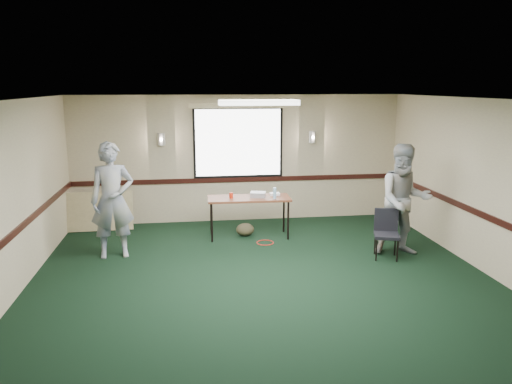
{
  "coord_description": "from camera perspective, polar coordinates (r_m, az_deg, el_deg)",
  "views": [
    {
      "loc": [
        -1.11,
        -6.52,
        2.9
      ],
      "look_at": [
        0.0,
        1.3,
        1.2
      ],
      "focal_mm": 35.0,
      "sensor_mm": 36.0,
      "label": 1
    }
  ],
  "objects": [
    {
      "name": "ground",
      "position": [
        7.22,
        1.48,
        -11.54
      ],
      "size": [
        8.0,
        8.0,
        0.0
      ],
      "primitive_type": "plane",
      "color": "black",
      "rests_on": "ground"
    },
    {
      "name": "room_shell",
      "position": [
        8.81,
        -0.76,
        3.54
      ],
      "size": [
        8.0,
        8.02,
        8.0
      ],
      "color": "beige",
      "rests_on": "ground"
    },
    {
      "name": "folding_table",
      "position": [
        9.57,
        -0.81,
        -0.95
      ],
      "size": [
        1.59,
        0.68,
        0.79
      ],
      "rotation": [
        0.0,
        0.0,
        -0.03
      ],
      "color": "#592819",
      "rests_on": "ground"
    },
    {
      "name": "projector",
      "position": [
        9.58,
        0.23,
        -0.3
      ],
      "size": [
        0.33,
        0.29,
        0.1
      ],
      "primitive_type": "cube",
      "rotation": [
        0.0,
        0.0,
        -0.21
      ],
      "color": "#96969E",
      "rests_on": "folding_table"
    },
    {
      "name": "game_console",
      "position": [
        9.74,
        2.14,
        -0.23
      ],
      "size": [
        0.19,
        0.15,
        0.05
      ],
      "primitive_type": "cube",
      "rotation": [
        0.0,
        0.0,
        0.01
      ],
      "color": "white",
      "rests_on": "folding_table"
    },
    {
      "name": "red_cup",
      "position": [
        9.48,
        -2.86,
        -0.39
      ],
      "size": [
        0.07,
        0.07,
        0.11
      ],
      "primitive_type": "cylinder",
      "color": "red",
      "rests_on": "folding_table"
    },
    {
      "name": "water_bottle",
      "position": [
        9.42,
        2.15,
        -0.14
      ],
      "size": [
        0.06,
        0.06,
        0.21
      ],
      "primitive_type": "cylinder",
      "color": "#85B7DA",
      "rests_on": "folding_table"
    },
    {
      "name": "duffel_bag",
      "position": [
        9.79,
        -1.25,
        -4.31
      ],
      "size": [
        0.38,
        0.3,
        0.25
      ],
      "primitive_type": "ellipsoid",
      "rotation": [
        0.0,
        0.0,
        -0.09
      ],
      "color": "#423E26",
      "rests_on": "ground"
    },
    {
      "name": "cable_coil",
      "position": [
        9.38,
        1.05,
        -5.81
      ],
      "size": [
        0.35,
        0.35,
        0.02
      ],
      "primitive_type": "torus",
      "rotation": [
        0.0,
        0.0,
        0.09
      ],
      "color": "red",
      "rests_on": "ground"
    },
    {
      "name": "folded_table",
      "position": [
        10.59,
        -18.08,
        -2.13
      ],
      "size": [
        1.55,
        0.28,
        0.79
      ],
      "primitive_type": "cube",
      "rotation": [
        -0.21,
        0.0,
        0.03
      ],
      "color": "tan",
      "rests_on": "ground"
    },
    {
      "name": "conference_chair",
      "position": [
        8.82,
        14.67,
        -4.16
      ],
      "size": [
        0.51,
        0.52,
        0.83
      ],
      "rotation": [
        0.0,
        0.0,
        -0.3
      ],
      "color": "black",
      "rests_on": "ground"
    },
    {
      "name": "person_left",
      "position": [
        8.77,
        -16.1,
        -0.91
      ],
      "size": [
        0.78,
        0.57,
        1.98
      ],
      "primitive_type": "imported",
      "rotation": [
        0.0,
        0.0,
        0.14
      ],
      "color": "#3A4781",
      "rests_on": "ground"
    },
    {
      "name": "person_right",
      "position": [
        8.92,
        16.56,
        -0.89
      ],
      "size": [
        1.03,
        0.85,
        1.93
      ],
      "primitive_type": "imported",
      "rotation": [
        0.0,
        0.0,
        -0.14
      ],
      "color": "#7B9BC0",
      "rests_on": "ground"
    }
  ]
}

